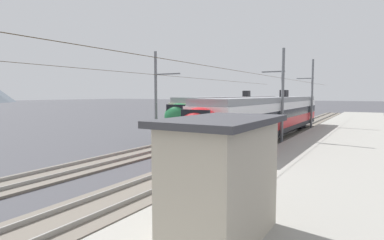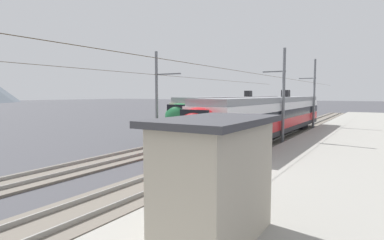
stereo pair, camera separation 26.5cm
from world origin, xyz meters
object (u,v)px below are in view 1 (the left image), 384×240
(handbag_beside_passenger, at_px, (224,197))
(potted_plant_platform_edge, at_px, (210,173))
(catenary_mast_mid, at_px, (281,94))
(platform_shelter, at_px, (222,178))
(passenger_walking, at_px, (218,180))
(train_near_platform, at_px, (270,115))
(train_far_track, at_px, (233,111))
(catenary_mast_east, at_px, (311,93))
(catenary_mast_far_side, at_px, (158,95))
(platform_sign, at_px, (225,148))

(handbag_beside_passenger, relative_size, potted_plant_platform_edge, 0.48)
(catenary_mast_mid, distance_m, handbag_beside_passenger, 16.86)
(catenary_mast_mid, distance_m, platform_shelter, 19.41)
(passenger_walking, relative_size, potted_plant_platform_edge, 2.06)
(potted_plant_platform_edge, bearing_deg, catenary_mast_mid, 4.25)
(platform_shelter, bearing_deg, train_near_platform, 13.80)
(catenary_mast_mid, height_order, passenger_walking, catenary_mast_mid)
(handbag_beside_passenger, height_order, platform_shelter, platform_shelter)
(train_near_platform, height_order, train_far_track, same)
(handbag_beside_passenger, bearing_deg, catenary_mast_east, 4.85)
(catenary_mast_mid, distance_m, potted_plant_platform_edge, 15.07)
(train_near_platform, bearing_deg, train_far_track, 51.43)
(catenary_mast_far_side, height_order, platform_shelter, catenary_mast_far_side)
(train_near_platform, xyz_separation_m, potted_plant_platform_edge, (-16.85, -2.60, -1.38))
(train_far_track, bearing_deg, potted_plant_platform_edge, -159.01)
(catenary_mast_far_side, distance_m, potted_plant_platform_edge, 14.78)
(train_near_platform, height_order, catenary_mast_east, catenary_mast_east)
(train_near_platform, relative_size, platform_shelter, 7.25)
(train_far_track, distance_m, catenary_mast_far_side, 11.53)
(platform_shelter, bearing_deg, catenary_mast_far_side, 41.86)
(potted_plant_platform_edge, bearing_deg, platform_shelter, -148.80)
(platform_sign, distance_m, potted_plant_platform_edge, 1.26)
(train_far_track, distance_m, handbag_beside_passenger, 24.87)
(platform_sign, bearing_deg, catenary_mast_east, 3.50)
(train_near_platform, relative_size, catenary_mast_east, 0.60)
(catenary_mast_far_side, height_order, passenger_walking, catenary_mast_far_side)
(passenger_walking, distance_m, potted_plant_platform_edge, 2.78)
(catenary_mast_east, bearing_deg, handbag_beside_passenger, -175.15)
(catenary_mast_far_side, relative_size, platform_shelter, 12.15)
(platform_sign, height_order, handbag_beside_passenger, platform_sign)
(train_far_track, xyz_separation_m, potted_plant_platform_edge, (-21.28, -8.17, -1.37))
(train_far_track, height_order, potted_plant_platform_edge, train_far_track)
(platform_sign, bearing_deg, train_far_track, 22.52)
(train_far_track, relative_size, passenger_walking, 14.04)
(catenary_mast_far_side, xyz_separation_m, platform_sign, (-9.94, -10.88, -2.09))
(handbag_beside_passenger, distance_m, potted_plant_platform_edge, 2.16)
(catenary_mast_east, height_order, potted_plant_platform_edge, catenary_mast_east)
(train_near_platform, relative_size, platform_sign, 13.07)
(platform_shelter, bearing_deg, catenary_mast_mid, 10.97)
(platform_shelter, bearing_deg, handbag_beside_passenger, 24.26)
(passenger_walking, bearing_deg, platform_sign, 20.41)
(catenary_mast_far_side, distance_m, handbag_beside_passenger, 16.92)
(train_far_track, height_order, platform_sign, train_far_track)
(train_far_track, relative_size, potted_plant_platform_edge, 28.87)
(platform_sign, relative_size, platform_shelter, 0.55)
(train_far_track, height_order, handbag_beside_passenger, train_far_track)
(platform_sign, xyz_separation_m, potted_plant_platform_edge, (-0.17, 0.59, -1.11))
(catenary_mast_east, bearing_deg, platform_shelter, -173.43)
(catenary_mast_east, height_order, passenger_walking, catenary_mast_east)
(train_near_platform, distance_m, platform_shelter, 21.74)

